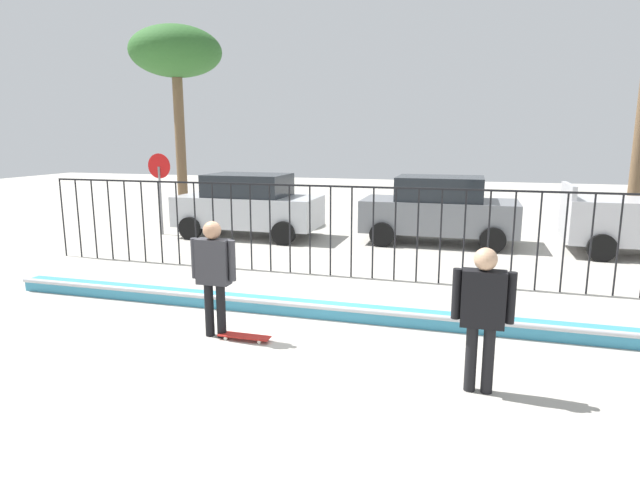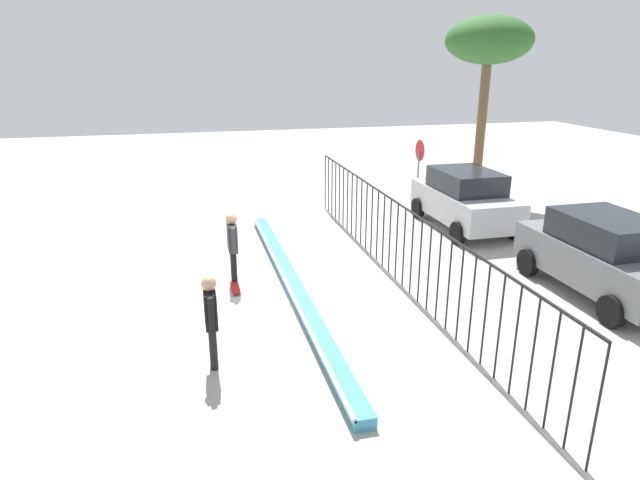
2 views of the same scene
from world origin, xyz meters
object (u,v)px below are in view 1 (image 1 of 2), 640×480
skateboard (244,336)px  parked_car_silver (249,205)px  skateboarder (214,268)px  stop_sign (160,183)px  parked_car_gray (439,209)px  palm_tree_short (176,55)px  camera_operator (483,307)px

skateboard → parked_car_silver: 8.48m
skateboarder → parked_car_silver: bearing=122.7°
skateboarder → stop_sign: stop_sign is taller
parked_car_gray → palm_tree_short: palm_tree_short is taller
parked_car_gray → stop_sign: stop_sign is taller
skateboard → palm_tree_short: (-7.00, 10.28, 5.74)m
skateboarder → camera_operator: 3.91m
skateboard → parked_car_silver: bearing=90.2°
skateboarder → stop_sign: size_ratio=0.71×
parked_car_gray → parked_car_silver: bearing=-178.2°
stop_sign → palm_tree_short: bearing=108.2°
skateboard → camera_operator: 3.57m
stop_sign → parked_car_silver: bearing=8.9°
camera_operator → stop_sign: bearing=4.4°
skateboarder → stop_sign: 9.19m
skateboard → camera_operator: size_ratio=0.46×
skateboard → skateboarder: bearing=153.7°
skateboarder → parked_car_gray: size_ratio=0.41×
skateboard → palm_tree_short: palm_tree_short is taller
parked_car_silver → palm_tree_short: bearing=142.3°
parked_car_gray → stop_sign: (-8.35, -0.99, 0.64)m
parked_car_silver → skateboard: bearing=-70.5°
skateboard → parked_car_gray: 8.69m
camera_operator → palm_tree_short: size_ratio=0.26×
skateboard → stop_sign: 9.63m
skateboarder → stop_sign: bearing=139.9°
parked_car_gray → skateboard: bearing=-109.5°
camera_operator → parked_car_gray: parked_car_gray is taller
parked_car_silver → stop_sign: 2.85m
skateboarder → parked_car_silver: 8.23m
parked_car_silver → palm_tree_short: (-3.71, 2.52, 4.83)m
skateboarder → camera_operator: (3.83, -0.75, -0.01)m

